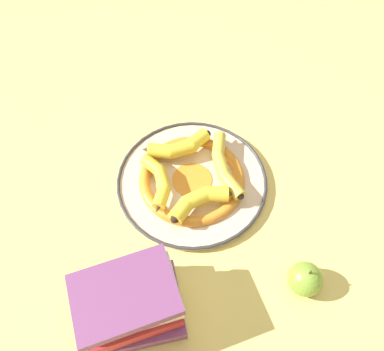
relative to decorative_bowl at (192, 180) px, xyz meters
name	(u,v)px	position (x,y,z in m)	size (l,w,h in m)	color
ground_plane	(198,173)	(-0.02, -0.03, -0.01)	(2.80, 2.80, 0.00)	#E5CC6B
decorative_bowl	(192,180)	(0.00, 0.00, 0.00)	(0.38, 0.38, 0.03)	beige
banana_a	(200,200)	(-0.02, 0.08, 0.04)	(0.16, 0.09, 0.04)	yellow
banana_b	(159,181)	(0.08, 0.02, 0.04)	(0.08, 0.17, 0.03)	yellow
banana_c	(179,147)	(0.03, -0.08, 0.04)	(0.18, 0.09, 0.04)	yellow
banana_d	(223,164)	(-0.08, -0.02, 0.04)	(0.08, 0.21, 0.03)	gold
book_stack	(133,301)	(0.12, 0.32, 0.06)	(0.22, 0.19, 0.14)	#753D70
apple	(305,279)	(-0.23, 0.27, 0.02)	(0.07, 0.07, 0.09)	olive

